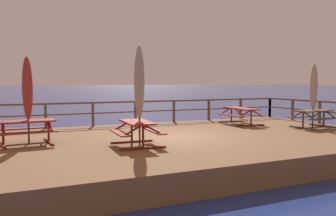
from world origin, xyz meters
The scene contains 11 objects.
ground_plane centered at (0.00, 0.00, 0.00)m, with size 600.00×600.00×0.00m, color navy.
wooden_deck centered at (0.00, 0.00, 0.35)m, with size 16.43×9.04×0.70m, color brown.
railing_waterside_far centered at (0.00, 4.37, 1.46)m, with size 16.23×0.10×1.09m.
railing_side_right centered at (8.06, 0.00, 1.44)m, with size 0.10×8.84×1.09m.
picnic_table_mid_centre centered at (6.53, -0.20, 1.26)m, with size 1.77×1.51×0.78m.
picnic_table_mid_right centered at (-1.87, -1.10, 1.25)m, with size 1.50×1.70×0.78m.
picnic_table_back_left centered at (-4.97, 0.61, 1.26)m, with size 1.81×1.53×0.78m.
picnic_table_front_left centered at (4.47, 2.21, 1.27)m, with size 1.51×2.08×0.78m.
patio_umbrella_short_mid centered at (6.54, -0.13, 2.46)m, with size 0.32×0.32×2.76m.
patio_umbrella_tall_mid_right centered at (-1.80, -1.13, 2.66)m, with size 0.32×0.32×3.08m.
patio_umbrella_tall_back_left centered at (-4.90, 0.64, 2.47)m, with size 0.32×0.32×2.78m.
Camera 1 is at (-5.48, -11.28, 2.68)m, focal length 37.55 mm.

